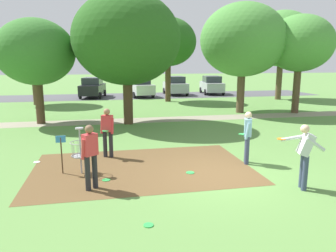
% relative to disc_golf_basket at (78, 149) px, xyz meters
% --- Properties ---
extents(ground_plane, '(160.00, 160.00, 0.00)m').
position_rel_disc_golf_basket_xyz_m(ground_plane, '(4.15, -0.99, -0.75)').
color(ground_plane, '#5B8942').
extents(dirt_tee_pad, '(6.70, 4.31, 0.01)m').
position_rel_disc_golf_basket_xyz_m(dirt_tee_pad, '(1.90, 0.12, -0.75)').
color(dirt_tee_pad, brown).
rests_on(dirt_tee_pad, ground).
extents(disc_golf_basket, '(0.98, 0.58, 1.39)m').
position_rel_disc_golf_basket_xyz_m(disc_golf_basket, '(0.00, 0.00, 0.00)').
color(disc_golf_basket, '#9E9EA3').
rests_on(disc_golf_basket, ground).
extents(player_foreground_watching, '(0.98, 0.77, 1.71)m').
position_rel_disc_golf_basket_xyz_m(player_foreground_watching, '(5.78, -2.39, 0.23)').
color(player_foreground_watching, '#384260').
rests_on(player_foreground_watching, ground).
extents(player_throwing, '(0.45, 0.50, 1.71)m').
position_rel_disc_golf_basket_xyz_m(player_throwing, '(5.30, -0.09, 0.21)').
color(player_throwing, '#384260').
rests_on(player_throwing, ground).
extents(player_waiting_left, '(0.49, 0.45, 1.71)m').
position_rel_disc_golf_basket_xyz_m(player_waiting_left, '(0.88, 1.52, 0.21)').
color(player_waiting_left, '#232328').
rests_on(player_waiting_left, ground).
extents(player_waiting_right, '(0.47, 0.45, 1.71)m').
position_rel_disc_golf_basket_xyz_m(player_waiting_right, '(0.39, -1.32, 0.21)').
color(player_waiting_right, '#232328').
rests_on(player_waiting_right, ground).
extents(frisbee_near_basket, '(0.21, 0.21, 0.02)m').
position_rel_disc_golf_basket_xyz_m(frisbee_near_basket, '(-1.46, 1.37, -0.74)').
color(frisbee_near_basket, white).
rests_on(frisbee_near_basket, ground).
extents(frisbee_by_tee, '(0.23, 0.23, 0.02)m').
position_rel_disc_golf_basket_xyz_m(frisbee_by_tee, '(0.77, -0.75, -0.74)').
color(frisbee_by_tee, green).
rests_on(frisbee_by_tee, ground).
extents(frisbee_mid_grass, '(0.21, 0.21, 0.02)m').
position_rel_disc_golf_basket_xyz_m(frisbee_mid_grass, '(1.57, -3.50, -0.74)').
color(frisbee_mid_grass, green).
rests_on(frisbee_mid_grass, ground).
extents(frisbee_far_left, '(0.25, 0.25, 0.02)m').
position_rel_disc_golf_basket_xyz_m(frisbee_far_left, '(3.24, -0.64, -0.74)').
color(frisbee_far_left, green).
rests_on(frisbee_far_left, ground).
extents(tree_near_left, '(4.15, 4.15, 6.17)m').
position_rel_disc_golf_basket_xyz_m(tree_near_left, '(13.03, 9.17, 3.63)').
color(tree_near_left, brown).
rests_on(tree_near_left, ground).
extents(tree_near_right, '(5.54, 5.54, 6.77)m').
position_rel_disc_golf_basket_xyz_m(tree_near_right, '(2.08, 7.56, 3.65)').
color(tree_near_right, '#4C3823').
rests_on(tree_near_right, ground).
extents(tree_mid_left, '(5.38, 5.38, 6.90)m').
position_rel_disc_golf_basket_xyz_m(tree_mid_left, '(9.57, 10.00, 3.85)').
color(tree_mid_left, brown).
rests_on(tree_mid_left, ground).
extents(tree_mid_center, '(4.29, 4.29, 5.88)m').
position_rel_disc_golf_basket_xyz_m(tree_mid_center, '(-4.27, 16.83, 3.28)').
color(tree_mid_center, brown).
rests_on(tree_mid_center, ground).
extents(tree_mid_right, '(4.60, 4.60, 6.82)m').
position_rel_disc_golf_basket_xyz_m(tree_mid_right, '(6.15, 16.84, 4.08)').
color(tree_mid_right, '#4C3823').
rests_on(tree_mid_right, ground).
extents(tree_far_left, '(4.03, 4.03, 5.48)m').
position_rel_disc_golf_basket_xyz_m(tree_far_left, '(-2.55, 8.61, 2.99)').
color(tree_far_left, '#4C3823').
rests_on(tree_far_left, ground).
extents(tree_far_center, '(5.51, 5.51, 7.56)m').
position_rel_disc_golf_basket_xyz_m(tree_far_center, '(16.01, 16.36, 4.44)').
color(tree_far_center, brown).
rests_on(tree_far_center, ground).
extents(parking_lot_strip, '(36.00, 6.00, 0.01)m').
position_rel_disc_golf_basket_xyz_m(parking_lot_strip, '(4.15, 21.80, -0.75)').
color(parking_lot_strip, '#4C4C51').
rests_on(parking_lot_strip, ground).
extents(parked_car_leftmost, '(2.49, 4.44, 1.84)m').
position_rel_disc_golf_basket_xyz_m(parked_car_leftmost, '(-0.10, 21.37, 0.17)').
color(parked_car_leftmost, black).
rests_on(parked_car_leftmost, ground).
extents(parked_car_center_left, '(2.52, 4.45, 1.84)m').
position_rel_disc_golf_basket_xyz_m(parked_car_center_left, '(4.24, 21.13, 0.17)').
color(parked_car_center_left, silver).
rests_on(parked_car_center_left, ground).
extents(parked_car_center_right, '(1.99, 4.21, 1.84)m').
position_rel_disc_golf_basket_xyz_m(parked_car_center_right, '(8.02, 22.27, 0.17)').
color(parked_car_center_right, '#B2B7BC').
rests_on(parked_car_center_right, ground).
extents(parked_car_rightmost, '(2.36, 4.39, 1.84)m').
position_rel_disc_golf_basket_xyz_m(parked_car_rightmost, '(11.88, 22.25, 0.17)').
color(parked_car_rightmost, '#B2B7BC').
rests_on(parked_car_rightmost, ground).
extents(gravel_path, '(40.00, 1.66, 0.00)m').
position_rel_disc_golf_basket_xyz_m(gravel_path, '(4.15, 8.43, -0.75)').
color(gravel_path, gray).
rests_on(gravel_path, ground).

